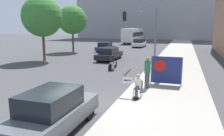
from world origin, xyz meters
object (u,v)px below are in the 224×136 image
street_tree_near_curb (42,17)px  street_tree_midblock (72,20)px  parked_car_curbside (53,111)px  traffic_light_pole (143,27)px  city_bus_on_road (133,35)px  jogger_on_sidewalk (147,72)px  seated_protester (137,85)px  protest_banner (166,70)px  car_on_road_distant (139,43)px  motorcycle_on_road (113,63)px  pedestrian_behind (160,69)px  car_on_road_nearest (109,54)px  car_on_road_midblock (105,47)px

street_tree_near_curb → street_tree_midblock: (-1.06, 8.48, -0.08)m
parked_car_curbside → traffic_light_pole: bearing=87.6°
street_tree_near_curb → street_tree_midblock: size_ratio=1.02×
parked_car_curbside → city_bus_on_road: 43.22m
jogger_on_sidewalk → street_tree_near_curb: street_tree_near_curb is taller
traffic_light_pole → seated_protester: bearing=-80.8°
city_bus_on_road → protest_banner: bearing=-73.9°
car_on_road_distant → protest_banner: bearing=-75.1°
seated_protester → street_tree_near_curb: size_ratio=0.17×
motorcycle_on_road → car_on_road_distant: bearing=95.2°
traffic_light_pole → parked_car_curbside: size_ratio=1.24×
jogger_on_sidewalk → pedestrian_behind: 1.92m
pedestrian_behind → motorcycle_on_road: size_ratio=0.76×
jogger_on_sidewalk → parked_car_curbside: jogger_on_sidewalk is taller
protest_banner → street_tree_midblock: (-14.47, 15.13, 3.53)m
jogger_on_sidewalk → pedestrian_behind: (0.51, 1.85, -0.12)m
pedestrian_behind → street_tree_midblock: size_ratio=0.24×
car_on_road_nearest → street_tree_near_curb: 8.10m
protest_banner → traffic_light_pole: size_ratio=0.36×
car_on_road_midblock → street_tree_near_curb: (-3.18, -10.57, 3.99)m
car_on_road_nearest → motorcycle_on_road: bearing=-67.5°
car_on_road_distant → city_bus_on_road: (-3.41, 9.77, 1.13)m
traffic_light_pole → car_on_road_distant: traffic_light_pole is taller
car_on_road_midblock → car_on_road_distant: 9.17m
jogger_on_sidewalk → street_tree_midblock: 21.34m
seated_protester → car_on_road_midblock: size_ratio=0.29×
traffic_light_pole → car_on_road_nearest: traffic_light_pole is taller
city_bus_on_road → traffic_light_pole: bearing=-75.4°
pedestrian_behind → car_on_road_nearest: pedestrian_behind is taller
seated_protester → street_tree_near_curb: (-12.26, 9.54, 3.89)m
seated_protester → car_on_road_distant: car_on_road_distant is taller
protest_banner → car_on_road_distant: protest_banner is taller
jogger_on_sidewalk → parked_car_curbside: (-2.28, -6.12, -0.34)m
car_on_road_distant → motorcycle_on_road: (1.95, -21.26, -0.20)m
traffic_light_pole → street_tree_midblock: (-11.80, 8.64, 0.95)m
car_on_road_nearest → motorcycle_on_road: car_on_road_nearest is taller
pedestrian_behind → street_tree_midblock: bearing=-176.5°
protest_banner → city_bus_on_road: size_ratio=0.16×
pedestrian_behind → parked_car_curbside: pedestrian_behind is taller
protest_banner → car_on_road_midblock: 20.03m
pedestrian_behind → motorcycle_on_road: (-4.42, 3.64, -0.44)m
parked_car_curbside → street_tree_near_curb: street_tree_near_curb is taller
jogger_on_sidewalk → car_on_road_nearest: bearing=-76.9°
jogger_on_sidewalk → pedestrian_behind: size_ratio=1.13×
car_on_road_midblock → street_tree_near_curb: 11.73m
seated_protester → jogger_on_sidewalk: (0.18, 1.87, 0.31)m
car_on_road_midblock → parked_car_curbside: bearing=-74.0°
car_on_road_nearest → city_bus_on_road: city_bus_on_road is taller
car_on_road_midblock → car_on_road_distant: (3.41, 8.51, 0.05)m
city_bus_on_road → pedestrian_behind: bearing=-74.3°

